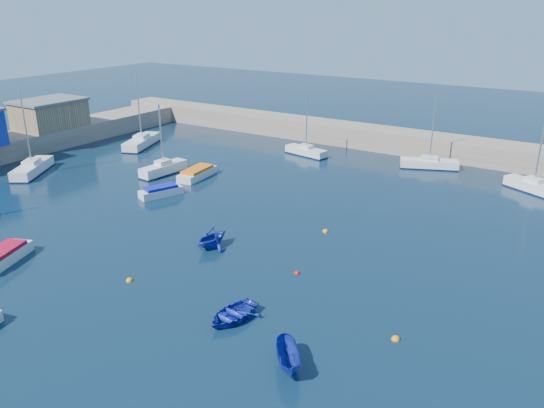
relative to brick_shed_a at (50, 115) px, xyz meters
The scene contains 20 objects.
ground 48.55m from the brick_shed_a, 29.74° to the right, with size 220.00×220.00×0.00m, color #0C2135.
back_wall 47.50m from the brick_shed_a, 27.65° to the left, with size 96.00×4.50×2.60m, color gray.
left_quay 6.66m from the brick_shed_a, 90.00° to the right, with size 6.00×62.00×2.40m, color gray.
brick_shed_a is the anchor object (origin of this frame).
sailboat_2 13.51m from the brick_shed_a, 46.04° to the right, with size 5.50×7.10×9.35m.
sailboat_3 21.86m from the brick_shed_a, ahead, with size 2.10×5.87×7.77m.
sailboat_4 12.46m from the brick_shed_a, 29.37° to the left, with size 4.79×7.88×9.93m.
sailboat_5 34.08m from the brick_shed_a, 23.74° to the left, with size 5.81×2.60×7.44m.
sailboat_6 48.65m from the brick_shed_a, 19.83° to the left, with size 6.62×4.10×8.39m.
sailboat_7 58.74m from the brick_shed_a, 13.60° to the left, with size 5.94×4.26×7.83m.
motorboat_0 36.08m from the brick_shed_a, 41.86° to the right, with size 3.32×5.12×1.08m.
motorboat_1 27.49m from the brick_shed_a, 15.19° to the right, with size 2.91×4.44×1.03m.
motorboat_2 25.71m from the brick_shed_a, ahead, with size 2.39×5.40×1.08m.
dinghy_center 50.07m from the brick_shed_a, 24.84° to the right, with size 2.57×3.60×0.75m, color #16269D.
dinghy_left 40.43m from the brick_shed_a, 19.86° to the right, with size 2.69×3.12×1.64m, color #16269D.
dinghy_right 55.59m from the brick_shed_a, 24.57° to the right, with size 1.19×3.17×1.23m, color #16269D.
buoy_0 42.34m from the brick_shed_a, 29.83° to the right, with size 0.47×0.47×0.47m, color orange.
buoy_1 47.90m from the brick_shed_a, 16.90° to the right, with size 0.40×0.40×0.40m, color red.
buoy_2 57.22m from the brick_shed_a, 18.04° to the right, with size 0.49×0.49×0.49m, color orange.
buoy_3 44.64m from the brick_shed_a, ahead, with size 0.48×0.48×0.48m, color orange.
Camera 1 is at (19.97, -18.65, 17.67)m, focal length 35.00 mm.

